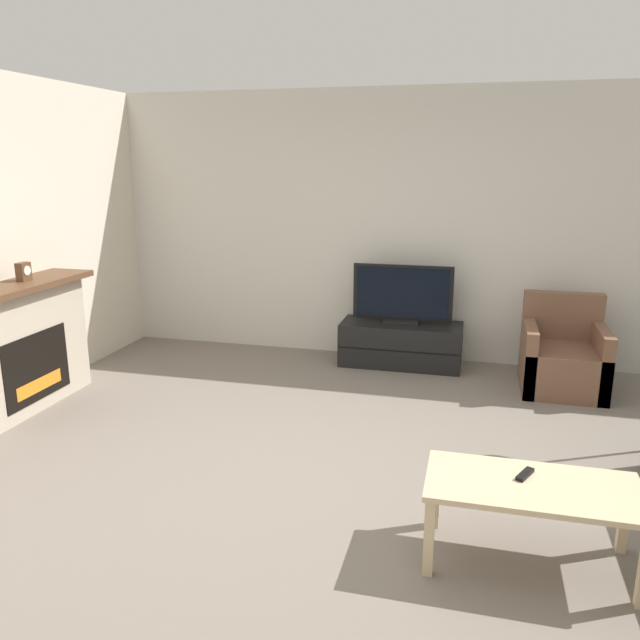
{
  "coord_description": "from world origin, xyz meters",
  "views": [
    {
      "loc": [
        0.76,
        -3.52,
        2.0
      ],
      "look_at": [
        -0.35,
        0.83,
        0.85
      ],
      "focal_mm": 35.0,
      "sensor_mm": 36.0,
      "label": 1
    }
  ],
  "objects_px": {
    "fireplace": "(18,347)",
    "tv": "(402,296)",
    "remote": "(525,474)",
    "tv_stand": "(401,344)",
    "coffee_table": "(533,495)",
    "mantel_clock": "(24,272)",
    "armchair": "(562,359)"
  },
  "relations": [
    {
      "from": "fireplace",
      "to": "tv",
      "type": "distance_m",
      "value": 3.47
    },
    {
      "from": "fireplace",
      "to": "remote",
      "type": "bearing_deg",
      "value": -14.97
    },
    {
      "from": "tv_stand",
      "to": "tv",
      "type": "bearing_deg",
      "value": -90.0
    },
    {
      "from": "coffee_table",
      "to": "tv_stand",
      "type": "bearing_deg",
      "value": 108.69
    },
    {
      "from": "tv_stand",
      "to": "remote",
      "type": "height_order",
      "value": "remote"
    },
    {
      "from": "fireplace",
      "to": "coffee_table",
      "type": "height_order",
      "value": "fireplace"
    },
    {
      "from": "remote",
      "to": "mantel_clock",
      "type": "bearing_deg",
      "value": -171.05
    },
    {
      "from": "tv",
      "to": "coffee_table",
      "type": "bearing_deg",
      "value": -71.29
    },
    {
      "from": "fireplace",
      "to": "tv_stand",
      "type": "bearing_deg",
      "value": 33.95
    },
    {
      "from": "mantel_clock",
      "to": "tv",
      "type": "height_order",
      "value": "mantel_clock"
    },
    {
      "from": "tv_stand",
      "to": "coffee_table",
      "type": "bearing_deg",
      "value": -71.31
    },
    {
      "from": "tv_stand",
      "to": "coffee_table",
      "type": "xyz_separation_m",
      "value": [
        1.03,
        -3.05,
        0.17
      ]
    },
    {
      "from": "coffee_table",
      "to": "remote",
      "type": "height_order",
      "value": "remote"
    },
    {
      "from": "fireplace",
      "to": "armchair",
      "type": "xyz_separation_m",
      "value": [
        4.37,
        1.62,
        -0.26
      ]
    },
    {
      "from": "fireplace",
      "to": "remote",
      "type": "xyz_separation_m",
      "value": [
        3.87,
        -1.03,
        -0.09
      ]
    },
    {
      "from": "remote",
      "to": "fireplace",
      "type": "bearing_deg",
      "value": -168.94
    },
    {
      "from": "mantel_clock",
      "to": "tv_stand",
      "type": "bearing_deg",
      "value": 32.01
    },
    {
      "from": "tv",
      "to": "coffee_table",
      "type": "relative_size",
      "value": 0.93
    },
    {
      "from": "armchair",
      "to": "tv",
      "type": "bearing_deg",
      "value": 168.01
    },
    {
      "from": "armchair",
      "to": "tv_stand",
      "type": "bearing_deg",
      "value": 167.93
    },
    {
      "from": "fireplace",
      "to": "coffee_table",
      "type": "xyz_separation_m",
      "value": [
        3.91,
        -1.11,
        -0.15
      ]
    },
    {
      "from": "tv_stand",
      "to": "remote",
      "type": "bearing_deg",
      "value": -71.5
    },
    {
      "from": "mantel_clock",
      "to": "remote",
      "type": "xyz_separation_m",
      "value": [
        3.85,
        -1.18,
        -0.68
      ]
    },
    {
      "from": "tv",
      "to": "coffee_table",
      "type": "height_order",
      "value": "tv"
    },
    {
      "from": "mantel_clock",
      "to": "coffee_table",
      "type": "relative_size",
      "value": 0.14
    },
    {
      "from": "fireplace",
      "to": "tv_stand",
      "type": "xyz_separation_m",
      "value": [
        2.88,
        1.94,
        -0.32
      ]
    },
    {
      "from": "mantel_clock",
      "to": "remote",
      "type": "height_order",
      "value": "mantel_clock"
    },
    {
      "from": "mantel_clock",
      "to": "remote",
      "type": "relative_size",
      "value": 0.98
    },
    {
      "from": "armchair",
      "to": "coffee_table",
      "type": "xyz_separation_m",
      "value": [
        -0.46,
        -2.73,
        0.11
      ]
    },
    {
      "from": "tv_stand",
      "to": "tv",
      "type": "relative_size",
      "value": 1.22
    },
    {
      "from": "mantel_clock",
      "to": "armchair",
      "type": "distance_m",
      "value": 4.67
    },
    {
      "from": "armchair",
      "to": "remote",
      "type": "bearing_deg",
      "value": -100.55
    }
  ]
}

